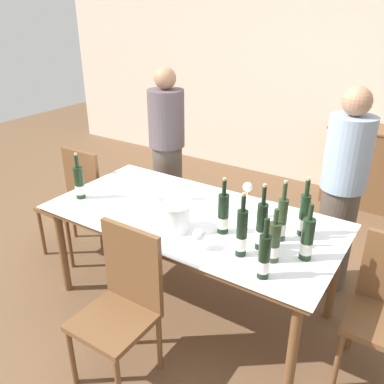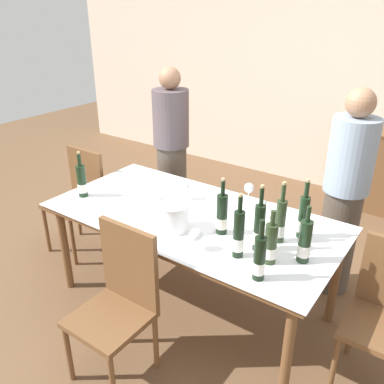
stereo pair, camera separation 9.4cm
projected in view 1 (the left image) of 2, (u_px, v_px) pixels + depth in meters
The scene contains 23 objects.
ground_plane at pixel (192, 302), 3.17m from camera, with size 12.00×12.00×0.00m, color brown.
back_wall at pixel (324, 71), 4.72m from camera, with size 8.00×0.10×2.80m.
sideboard_cabinet at pixel (381, 170), 4.48m from camera, with size 1.19×0.46×0.90m.
dining_table at pixel (192, 223), 2.87m from camera, with size 2.05×1.02×0.77m.
ice_bucket at pixel (175, 216), 2.63m from camera, with size 0.20×0.20×0.18m.
wine_bottle_0 at pixel (79, 183), 3.05m from camera, with size 0.07×0.07×0.36m.
wine_bottle_1 at pixel (261, 227), 2.41m from camera, with size 0.07×0.07×0.42m.
wine_bottle_2 at pixel (282, 220), 2.50m from camera, with size 0.06×0.06×0.40m.
wine_bottle_3 at pixel (223, 214), 2.58m from camera, with size 0.07×0.07×0.38m.
wine_bottle_4 at pixel (264, 257), 2.15m from camera, with size 0.07×0.07×0.36m.
wine_bottle_5 at pixel (307, 240), 2.32m from camera, with size 0.07×0.07×0.35m.
wine_bottle_6 at pixel (274, 243), 2.30m from camera, with size 0.07×0.07×0.33m.
wine_bottle_7 at pixel (304, 215), 2.56m from camera, with size 0.06×0.06×0.39m.
wine_bottle_8 at pixel (242, 234), 2.34m from camera, with size 0.07×0.07×0.40m.
wine_glass_0 at pixel (199, 236), 2.41m from camera, with size 0.08×0.08×0.14m.
wine_glass_1 at pixel (261, 204), 2.79m from camera, with size 0.08×0.08×0.14m.
wine_glass_2 at pixel (184, 188), 3.04m from camera, with size 0.08×0.08×0.14m.
wine_glass_3 at pixel (151, 190), 3.03m from camera, with size 0.07×0.07×0.13m.
wine_glass_4 at pixel (248, 188), 3.02m from camera, with size 0.07×0.07×0.15m.
chair_left_end at pixel (75, 195), 3.66m from camera, with size 0.42×0.42×0.93m.
chair_near_front at pixel (123, 298), 2.39m from camera, with size 0.42×0.42×0.97m.
person_host at pixel (167, 156), 3.81m from camera, with size 0.33×0.33×1.62m.
person_guest_left at pixel (341, 195), 3.06m from camera, with size 0.33×0.33×1.61m.
Camera 1 is at (1.37, -2.10, 2.11)m, focal length 38.00 mm.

